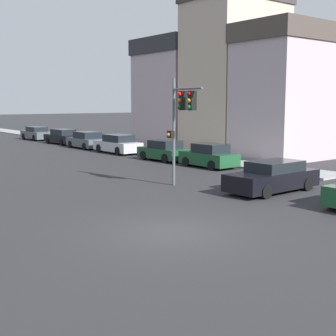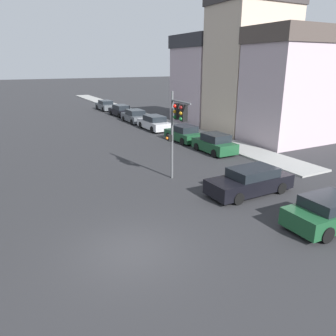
# 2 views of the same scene
# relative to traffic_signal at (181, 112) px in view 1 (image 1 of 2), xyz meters

# --- Properties ---
(ground_plane) EXTENTS (300.00, 300.00, 0.00)m
(ground_plane) POSITION_rel_traffic_signal_xyz_m (-5.17, -5.80, -3.60)
(ground_plane) COLOR #28282B
(sidewalk_strip) EXTENTS (2.71, 60.00, 0.12)m
(sidewalk_strip) POSITION_rel_traffic_signal_xyz_m (8.44, 26.89, -3.54)
(sidewalk_strip) COLOR gray
(sidewalk_strip) RESTS_ON ground_plane
(rowhouse_backdrop) EXTENTS (7.99, 17.93, 12.75)m
(rowhouse_backdrop) POSITION_rel_traffic_signal_xyz_m (13.83, 10.58, 1.86)
(rowhouse_backdrop) COLOR #B29EA8
(rowhouse_backdrop) RESTS_ON ground_plane
(traffic_signal) EXTENTS (0.54, 2.31, 5.20)m
(traffic_signal) POSITION_rel_traffic_signal_xyz_m (0.00, 0.00, 0.00)
(traffic_signal) COLOR #515456
(traffic_signal) RESTS_ON ground_plane
(crossing_car_2) EXTENTS (4.80, 1.99, 1.41)m
(crossing_car_2) POSITION_rel_traffic_signal_xyz_m (2.58, -3.44, -2.92)
(crossing_car_2) COLOR black
(crossing_car_2) RESTS_ON ground_plane
(parked_car_0) EXTENTS (1.91, 3.84, 1.50)m
(parked_car_0) POSITION_rel_traffic_signal_xyz_m (5.90, 4.39, -2.90)
(parked_car_0) COLOR #194728
(parked_car_0) RESTS_ON ground_plane
(parked_car_1) EXTENTS (2.05, 3.98, 1.44)m
(parked_car_1) POSITION_rel_traffic_signal_xyz_m (5.76, 8.87, -2.92)
(parked_car_1) COLOR #194728
(parked_car_1) RESTS_ON ground_plane
(parked_car_2) EXTENTS (1.95, 4.71, 1.50)m
(parked_car_2) POSITION_rel_traffic_signal_xyz_m (5.72, 14.96, -2.88)
(parked_car_2) COLOR #B7B7BC
(parked_car_2) RESTS_ON ground_plane
(parked_car_3) EXTENTS (2.08, 4.59, 1.48)m
(parked_car_3) POSITION_rel_traffic_signal_xyz_m (5.74, 20.25, -2.90)
(parked_car_3) COLOR #4C5156
(parked_car_3) RESTS_ON ground_plane
(parked_car_4) EXTENTS (2.00, 4.71, 1.47)m
(parked_car_4) POSITION_rel_traffic_signal_xyz_m (5.92, 25.58, -2.91)
(parked_car_4) COLOR black
(parked_car_4) RESTS_ON ground_plane
(parked_car_5) EXTENTS (1.90, 4.74, 1.45)m
(parked_car_5) POSITION_rel_traffic_signal_xyz_m (5.88, 32.03, -2.90)
(parked_car_5) COLOR #4C5156
(parked_car_5) RESTS_ON ground_plane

